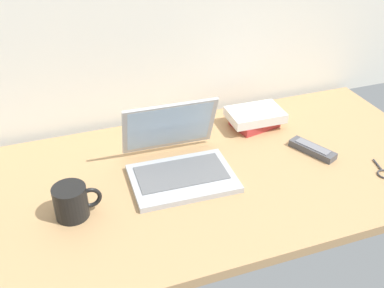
{
  "coord_description": "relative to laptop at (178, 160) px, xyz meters",
  "views": [
    {
      "loc": [
        -0.42,
        -1.07,
        0.87
      ],
      "look_at": [
        -0.03,
        0.0,
        0.15
      ],
      "focal_mm": 42.87,
      "sensor_mm": 36.0,
      "label": 1
    }
  ],
  "objects": [
    {
      "name": "remote_control_far",
      "position": [
        0.45,
        -0.05,
        -0.03
      ],
      "size": [
        0.11,
        0.16,
        0.02
      ],
      "color": "#4C4C51",
      "rests_on": "desk"
    },
    {
      "name": "coffee_mug",
      "position": [
        -0.33,
        -0.1,
        0.0
      ],
      "size": [
        0.13,
        0.09,
        0.09
      ],
      "color": "black",
      "rests_on": "desk"
    },
    {
      "name": "laptop",
      "position": [
        0.0,
        0.0,
        0.0
      ],
      "size": [
        0.32,
        0.31,
        0.21
      ],
      "color": "#B2B5BA",
      "rests_on": "desk"
    },
    {
      "name": "desk",
      "position": [
        0.06,
        -0.04,
        -0.06
      ],
      "size": [
        1.6,
        0.76,
        0.03
      ],
      "color": "tan",
      "rests_on": "ground"
    },
    {
      "name": "book_stack",
      "position": [
        0.35,
        0.18,
        -0.01
      ],
      "size": [
        0.2,
        0.14,
        0.06
      ],
      "color": "#B23333",
      "rests_on": "desk"
    }
  ]
}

